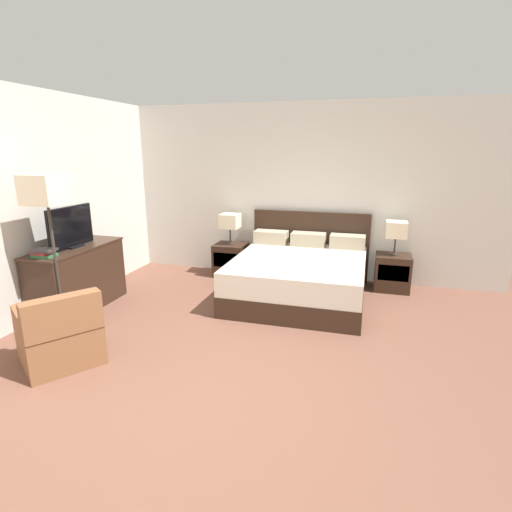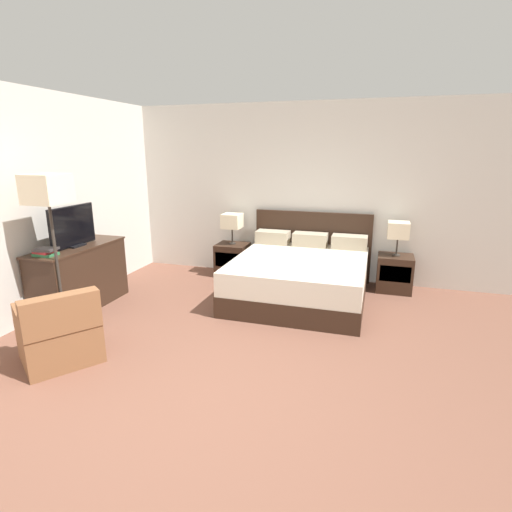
{
  "view_description": "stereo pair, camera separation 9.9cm",
  "coord_description": "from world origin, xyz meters",
  "px_view_note": "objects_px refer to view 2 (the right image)",
  "views": [
    {
      "loc": [
        1.21,
        -2.61,
        2.04
      ],
      "look_at": [
        -0.12,
        2.04,
        0.75
      ],
      "focal_mm": 28.0,
      "sensor_mm": 36.0,
      "label": 1
    },
    {
      "loc": [
        1.3,
        -2.58,
        2.04
      ],
      "look_at": [
        -0.12,
        2.04,
        0.75
      ],
      "focal_mm": 28.0,
      "sensor_mm": 36.0,
      "label": 2
    }
  ],
  "objects_px": {
    "book_small_top": "(46,249)",
    "armchair_by_window": "(60,334)",
    "dresser": "(80,276)",
    "book_blue_cover": "(45,252)",
    "floor_lamp": "(48,197)",
    "bed": "(301,276)",
    "tv": "(73,227)",
    "nightstand_left": "(233,260)",
    "table_lamp_left": "(232,221)",
    "table_lamp_right": "(398,230)",
    "nightstand_right": "(394,273)",
    "book_red_cover": "(46,254)"
  },
  "relations": [
    {
      "from": "book_small_top",
      "to": "armchair_by_window",
      "type": "relative_size",
      "value": 0.24
    },
    {
      "from": "nightstand_right",
      "to": "dresser",
      "type": "relative_size",
      "value": 0.39
    },
    {
      "from": "floor_lamp",
      "to": "nightstand_left",
      "type": "bearing_deg",
      "value": 65.2
    },
    {
      "from": "nightstand_left",
      "to": "table_lamp_left",
      "type": "distance_m",
      "value": 0.65
    },
    {
      "from": "dresser",
      "to": "tv",
      "type": "height_order",
      "value": "tv"
    },
    {
      "from": "nightstand_left",
      "to": "table_lamp_right",
      "type": "relative_size",
      "value": 1.07
    },
    {
      "from": "nightstand_left",
      "to": "nightstand_right",
      "type": "xyz_separation_m",
      "value": [
        2.56,
        0.0,
        0.0
      ]
    },
    {
      "from": "book_red_cover",
      "to": "armchair_by_window",
      "type": "relative_size",
      "value": 0.25
    },
    {
      "from": "book_small_top",
      "to": "floor_lamp",
      "type": "distance_m",
      "value": 0.69
    },
    {
      "from": "book_blue_cover",
      "to": "bed",
      "type": "bearing_deg",
      "value": 32.35
    },
    {
      "from": "table_lamp_left",
      "to": "tv",
      "type": "xyz_separation_m",
      "value": [
        -1.43,
        -1.94,
        0.18
      ]
    },
    {
      "from": "dresser",
      "to": "book_blue_cover",
      "type": "bearing_deg",
      "value": -90.88
    },
    {
      "from": "table_lamp_right",
      "to": "tv",
      "type": "xyz_separation_m",
      "value": [
        -3.99,
        -1.94,
        0.18
      ]
    },
    {
      "from": "bed",
      "to": "table_lamp_left",
      "type": "distance_m",
      "value": 1.57
    },
    {
      "from": "book_red_cover",
      "to": "book_small_top",
      "type": "xyz_separation_m",
      "value": [
        0.01,
        0.0,
        0.06
      ]
    },
    {
      "from": "book_small_top",
      "to": "nightstand_left",
      "type": "bearing_deg",
      "value": 59.65
    },
    {
      "from": "book_small_top",
      "to": "bed",
      "type": "bearing_deg",
      "value": 32.58
    },
    {
      "from": "dresser",
      "to": "armchair_by_window",
      "type": "height_order",
      "value": "dresser"
    },
    {
      "from": "nightstand_right",
      "to": "dresser",
      "type": "distance_m",
      "value": 4.43
    },
    {
      "from": "nightstand_left",
      "to": "book_red_cover",
      "type": "bearing_deg",
      "value": -120.55
    },
    {
      "from": "tv",
      "to": "book_blue_cover",
      "type": "distance_m",
      "value": 0.52
    },
    {
      "from": "table_lamp_left",
      "to": "book_red_cover",
      "type": "relative_size",
      "value": 2.1
    },
    {
      "from": "bed",
      "to": "dresser",
      "type": "distance_m",
      "value": 2.97
    },
    {
      "from": "table_lamp_left",
      "to": "floor_lamp",
      "type": "xyz_separation_m",
      "value": [
        -1.17,
        -2.53,
        0.63
      ]
    },
    {
      "from": "book_small_top",
      "to": "floor_lamp",
      "type": "xyz_separation_m",
      "value": [
        0.25,
        -0.11,
        0.63
      ]
    },
    {
      "from": "book_blue_cover",
      "to": "table_lamp_right",
      "type": "bearing_deg",
      "value": 31.15
    },
    {
      "from": "book_red_cover",
      "to": "bed",
      "type": "bearing_deg",
      "value": 32.47
    },
    {
      "from": "dresser",
      "to": "book_red_cover",
      "type": "relative_size",
      "value": 5.71
    },
    {
      "from": "book_blue_cover",
      "to": "armchair_by_window",
      "type": "xyz_separation_m",
      "value": [
        0.79,
        -0.72,
        -0.6
      ]
    },
    {
      "from": "nightstand_right",
      "to": "book_red_cover",
      "type": "xyz_separation_m",
      "value": [
        -3.99,
        -2.41,
        0.59
      ]
    },
    {
      "from": "nightstand_right",
      "to": "table_lamp_left",
      "type": "bearing_deg",
      "value": 179.97
    },
    {
      "from": "nightstand_left",
      "to": "floor_lamp",
      "type": "bearing_deg",
      "value": -114.8
    },
    {
      "from": "bed",
      "to": "book_blue_cover",
      "type": "height_order",
      "value": "bed"
    },
    {
      "from": "table_lamp_right",
      "to": "floor_lamp",
      "type": "height_order",
      "value": "floor_lamp"
    },
    {
      "from": "dresser",
      "to": "book_red_cover",
      "type": "distance_m",
      "value": 0.66
    },
    {
      "from": "nightstand_left",
      "to": "tv",
      "type": "bearing_deg",
      "value": -126.41
    },
    {
      "from": "nightstand_left",
      "to": "dresser",
      "type": "height_order",
      "value": "dresser"
    },
    {
      "from": "nightstand_left",
      "to": "armchair_by_window",
      "type": "distance_m",
      "value": 3.21
    },
    {
      "from": "bed",
      "to": "book_red_cover",
      "type": "relative_size",
      "value": 8.35
    },
    {
      "from": "tv",
      "to": "armchair_by_window",
      "type": "bearing_deg",
      "value": -57.18
    },
    {
      "from": "nightstand_right",
      "to": "floor_lamp",
      "type": "xyz_separation_m",
      "value": [
        -3.73,
        -2.53,
        1.28
      ]
    },
    {
      "from": "bed",
      "to": "nightstand_right",
      "type": "bearing_deg",
      "value": 28.45
    },
    {
      "from": "bed",
      "to": "table_lamp_left",
      "type": "relative_size",
      "value": 3.98
    },
    {
      "from": "book_red_cover",
      "to": "book_blue_cover",
      "type": "relative_size",
      "value": 1.15
    },
    {
      "from": "bed",
      "to": "book_blue_cover",
      "type": "bearing_deg",
      "value": -147.65
    },
    {
      "from": "floor_lamp",
      "to": "dresser",
      "type": "bearing_deg",
      "value": 112.8
    },
    {
      "from": "dresser",
      "to": "armchair_by_window",
      "type": "distance_m",
      "value": 1.46
    },
    {
      "from": "bed",
      "to": "armchair_by_window",
      "type": "xyz_separation_m",
      "value": [
        -1.93,
        -2.45,
        -0.04
      ]
    },
    {
      "from": "book_small_top",
      "to": "tv",
      "type": "bearing_deg",
      "value": 91.59
    },
    {
      "from": "dresser",
      "to": "armchair_by_window",
      "type": "xyz_separation_m",
      "value": [
        0.78,
        -1.23,
        -0.15
      ]
    }
  ]
}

